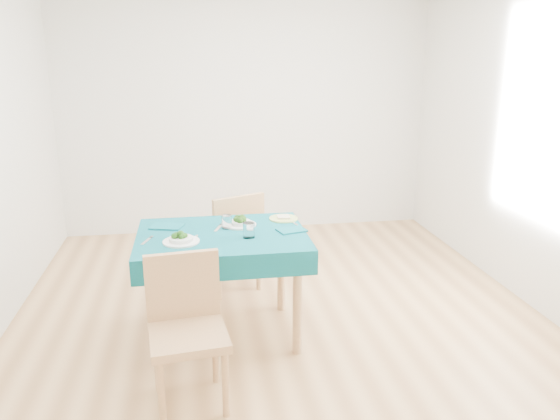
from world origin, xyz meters
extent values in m
cube|color=#A47544|center=(0.00, 0.00, -0.01)|extent=(4.00, 4.50, 0.02)
cube|color=silver|center=(0.00, 2.25, 1.35)|extent=(4.00, 0.02, 2.70)
cube|color=silver|center=(0.00, -2.25, 1.35)|extent=(4.00, 0.02, 2.70)
cube|color=silver|center=(2.00, 0.00, 1.35)|extent=(0.02, 4.50, 2.70)
cube|color=#084D58|center=(-0.43, -0.19, 0.38)|extent=(1.13, 0.86, 0.76)
cube|color=#AD8051|center=(-0.67, -0.96, 0.53)|extent=(0.47, 0.51, 1.06)
cube|color=#AD8051|center=(-0.34, 0.63, 0.56)|extent=(0.61, 0.63, 1.12)
cube|color=silver|center=(-0.92, -0.27, 0.76)|extent=(0.07, 0.16, 0.00)
cube|color=silver|center=(-0.61, -0.30, 0.76)|extent=(0.05, 0.20, 0.00)
cube|color=silver|center=(-0.45, -0.07, 0.76)|extent=(0.08, 0.16, 0.00)
cube|color=silver|center=(0.12, -0.12, 0.76)|extent=(0.07, 0.21, 0.00)
cube|color=#0B5661|center=(-0.80, 0.01, 0.76)|extent=(0.25, 0.21, 0.01)
cube|color=#0B5661|center=(0.05, -0.21, 0.76)|extent=(0.22, 0.18, 0.01)
cylinder|color=white|center=(-0.39, -0.08, 0.80)|extent=(0.07, 0.07, 0.09)
cylinder|color=white|center=(-0.26, -0.30, 0.81)|extent=(0.08, 0.08, 0.10)
cylinder|color=#BAD266|center=(0.04, 0.07, 0.76)|extent=(0.21, 0.21, 0.01)
cube|color=beige|center=(0.04, 0.07, 0.78)|extent=(0.09, 0.09, 0.01)
camera|label=1|loc=(-0.60, -3.71, 1.93)|focal=35.00mm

